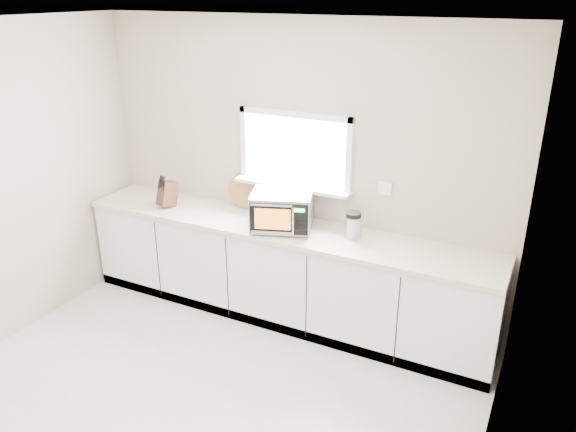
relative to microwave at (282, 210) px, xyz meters
The scene contains 8 objects.
ground 1.98m from the microwave, 91.39° to the right, with size 4.00×4.00×0.00m, color beige.
back_wall 0.44m from the microwave, 96.40° to the left, with size 4.00×0.17×2.70m.
cabinets 0.66m from the microwave, 126.36° to the left, with size 3.92×0.60×0.88m, color silver.
countertop 0.20m from the microwave, 132.05° to the left, with size 3.92×0.64×0.04m, color beige.
microwave is the anchor object (origin of this frame).
knife_block 1.24m from the microwave, behind, with size 0.16×0.25×0.33m.
cutting_board 0.63m from the microwave, 152.26° to the left, with size 0.34×0.34×0.02m, color #B07644.
coffee_grinder 0.64m from the microwave, ahead, with size 0.17×0.17×0.23m.
Camera 1 is at (2.14, -2.41, 2.90)m, focal length 35.00 mm.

